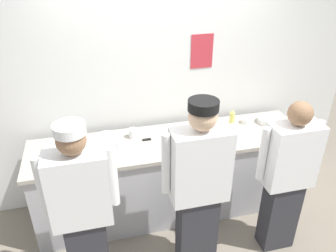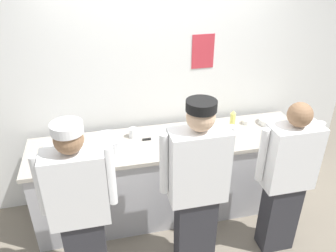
{
  "view_description": "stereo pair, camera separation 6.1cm",
  "coord_description": "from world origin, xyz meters",
  "px_view_note": "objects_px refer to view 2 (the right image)",
  "views": [
    {
      "loc": [
        -0.75,
        -2.48,
        2.72
      ],
      "look_at": [
        -0.02,
        0.39,
        1.08
      ],
      "focal_mm": 35.95,
      "sensor_mm": 36.0,
      "label": 1
    },
    {
      "loc": [
        -0.69,
        -2.49,
        2.72
      ],
      "look_at": [
        -0.02,
        0.39,
        1.08
      ],
      "focal_mm": 35.95,
      "sensor_mm": 36.0,
      "label": 2
    }
  ],
  "objects_px": {
    "chef_center": "(197,188)",
    "chef_near_left": "(80,209)",
    "ramekin_orange_sauce": "(247,121)",
    "sheet_tray": "(66,152)",
    "deli_cup": "(133,133)",
    "plate_stack_rear": "(269,121)",
    "ramekin_green_sauce": "(195,131)",
    "chef_far_right": "(286,178)",
    "squeeze_bottle_primary": "(233,119)",
    "chefs_knife": "(153,139)",
    "mixing_bowl_steel": "(107,143)",
    "plate_stack_front": "(180,138)"
  },
  "relations": [
    {
      "from": "mixing_bowl_steel",
      "to": "deli_cup",
      "type": "height_order",
      "value": "mixing_bowl_steel"
    },
    {
      "from": "plate_stack_rear",
      "to": "sheet_tray",
      "type": "xyz_separation_m",
      "value": [
        -2.19,
        -0.12,
        -0.02
      ]
    },
    {
      "from": "chef_far_right",
      "to": "ramekin_orange_sauce",
      "type": "xyz_separation_m",
      "value": [
        0.0,
        0.89,
        0.12
      ]
    },
    {
      "from": "ramekin_orange_sauce",
      "to": "chef_near_left",
      "type": "bearing_deg",
      "value": -152.9
    },
    {
      "from": "plate_stack_rear",
      "to": "ramekin_orange_sauce",
      "type": "relative_size",
      "value": 2.31
    },
    {
      "from": "chef_far_right",
      "to": "plate_stack_rear",
      "type": "relative_size",
      "value": 6.98
    },
    {
      "from": "ramekin_orange_sauce",
      "to": "plate_stack_rear",
      "type": "bearing_deg",
      "value": -11.3
    },
    {
      "from": "sheet_tray",
      "to": "deli_cup",
      "type": "distance_m",
      "value": 0.69
    },
    {
      "from": "chef_center",
      "to": "chef_far_right",
      "type": "distance_m",
      "value": 0.86
    },
    {
      "from": "chef_far_right",
      "to": "deli_cup",
      "type": "height_order",
      "value": "chef_far_right"
    },
    {
      "from": "squeeze_bottle_primary",
      "to": "ramekin_orange_sauce",
      "type": "bearing_deg",
      "value": 7.22
    },
    {
      "from": "chef_center",
      "to": "squeeze_bottle_primary",
      "type": "relative_size",
      "value": 8.85
    },
    {
      "from": "chefs_knife",
      "to": "chef_far_right",
      "type": "bearing_deg",
      "value": -36.43
    },
    {
      "from": "chef_near_left",
      "to": "ramekin_orange_sauce",
      "type": "bearing_deg",
      "value": 27.1
    },
    {
      "from": "mixing_bowl_steel",
      "to": "squeeze_bottle_primary",
      "type": "relative_size",
      "value": 1.58
    },
    {
      "from": "plate_stack_front",
      "to": "mixing_bowl_steel",
      "type": "bearing_deg",
      "value": 177.83
    },
    {
      "from": "chef_near_left",
      "to": "ramekin_orange_sauce",
      "type": "relative_size",
      "value": 16.74
    },
    {
      "from": "ramekin_orange_sauce",
      "to": "deli_cup",
      "type": "relative_size",
      "value": 0.98
    },
    {
      "from": "sheet_tray",
      "to": "deli_cup",
      "type": "height_order",
      "value": "deli_cup"
    },
    {
      "from": "ramekin_green_sauce",
      "to": "chefs_knife",
      "type": "distance_m",
      "value": 0.46
    },
    {
      "from": "sheet_tray",
      "to": "deli_cup",
      "type": "relative_size",
      "value": 4.58
    },
    {
      "from": "plate_stack_front",
      "to": "deli_cup",
      "type": "xyz_separation_m",
      "value": [
        -0.45,
        0.19,
        0.01
      ]
    },
    {
      "from": "chef_center",
      "to": "chef_near_left",
      "type": "bearing_deg",
      "value": -179.99
    },
    {
      "from": "plate_stack_rear",
      "to": "ramekin_green_sauce",
      "type": "relative_size",
      "value": 2.21
    },
    {
      "from": "mixing_bowl_steel",
      "to": "ramekin_green_sauce",
      "type": "distance_m",
      "value": 0.93
    },
    {
      "from": "sheet_tray",
      "to": "ramekin_orange_sauce",
      "type": "bearing_deg",
      "value": 4.86
    },
    {
      "from": "chef_near_left",
      "to": "deli_cup",
      "type": "xyz_separation_m",
      "value": [
        0.55,
        0.92,
        0.1
      ]
    },
    {
      "from": "plate_stack_rear",
      "to": "mixing_bowl_steel",
      "type": "distance_m",
      "value": 1.8
    },
    {
      "from": "chef_far_right",
      "to": "plate_stack_rear",
      "type": "bearing_deg",
      "value": 73.41
    },
    {
      "from": "chef_near_left",
      "to": "chefs_knife",
      "type": "height_order",
      "value": "chef_near_left"
    },
    {
      "from": "sheet_tray",
      "to": "squeeze_bottle_primary",
      "type": "distance_m",
      "value": 1.77
    },
    {
      "from": "mixing_bowl_steel",
      "to": "squeeze_bottle_primary",
      "type": "bearing_deg",
      "value": 6.42
    },
    {
      "from": "sheet_tray",
      "to": "ramekin_green_sauce",
      "type": "xyz_separation_m",
      "value": [
        1.33,
        0.09,
        0.01
      ]
    },
    {
      "from": "chef_center",
      "to": "squeeze_bottle_primary",
      "type": "bearing_deg",
      "value": 52.99
    },
    {
      "from": "squeeze_bottle_primary",
      "to": "deli_cup",
      "type": "distance_m",
      "value": 1.09
    },
    {
      "from": "plate_stack_front",
      "to": "sheet_tray",
      "type": "relative_size",
      "value": 0.46
    },
    {
      "from": "plate_stack_rear",
      "to": "ramekin_orange_sauce",
      "type": "height_order",
      "value": "plate_stack_rear"
    },
    {
      "from": "ramekin_orange_sauce",
      "to": "deli_cup",
      "type": "xyz_separation_m",
      "value": [
        -1.27,
        -0.01,
        0.02
      ]
    },
    {
      "from": "ramekin_green_sauce",
      "to": "squeeze_bottle_primary",
      "type": "bearing_deg",
      "value": 6.52
    },
    {
      "from": "mixing_bowl_steel",
      "to": "sheet_tray",
      "type": "bearing_deg",
      "value": 178.47
    },
    {
      "from": "sheet_tray",
      "to": "chef_center",
      "type": "bearing_deg",
      "value": -35.22
    },
    {
      "from": "chef_near_left",
      "to": "plate_stack_front",
      "type": "bearing_deg",
      "value": 36.18
    },
    {
      "from": "mixing_bowl_steel",
      "to": "chef_near_left",
      "type": "bearing_deg",
      "value": -109.91
    },
    {
      "from": "chef_far_right",
      "to": "mixing_bowl_steel",
      "type": "bearing_deg",
      "value": 155.12
    },
    {
      "from": "chef_far_right",
      "to": "deli_cup",
      "type": "bearing_deg",
      "value": 145.17
    },
    {
      "from": "chef_center",
      "to": "chefs_knife",
      "type": "xyz_separation_m",
      "value": [
        -0.21,
        0.83,
        0.02
      ]
    },
    {
      "from": "chef_far_right",
      "to": "ramekin_orange_sauce",
      "type": "relative_size",
      "value": 16.15
    },
    {
      "from": "chef_center",
      "to": "ramekin_orange_sauce",
      "type": "bearing_deg",
      "value": 47.1
    },
    {
      "from": "chef_near_left",
      "to": "plate_stack_front",
      "type": "relative_size",
      "value": 7.75
    },
    {
      "from": "sheet_tray",
      "to": "squeeze_bottle_primary",
      "type": "xyz_separation_m",
      "value": [
        1.77,
        0.14,
        0.08
      ]
    }
  ]
}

